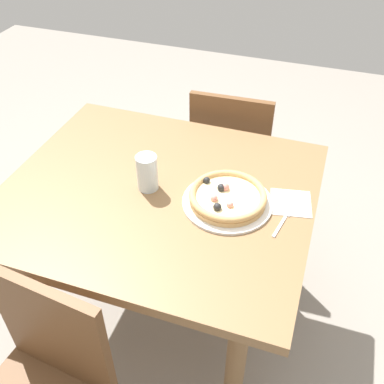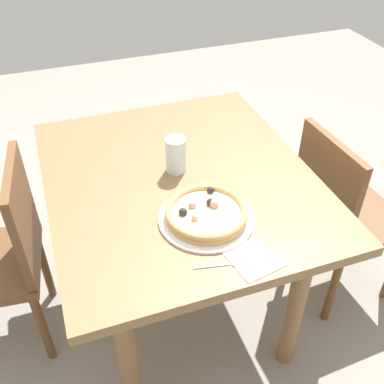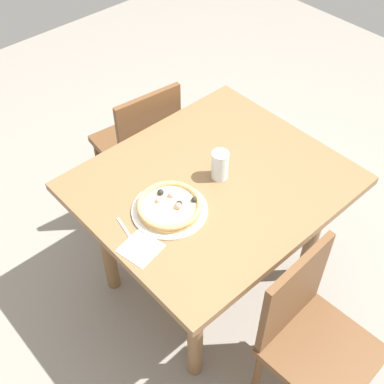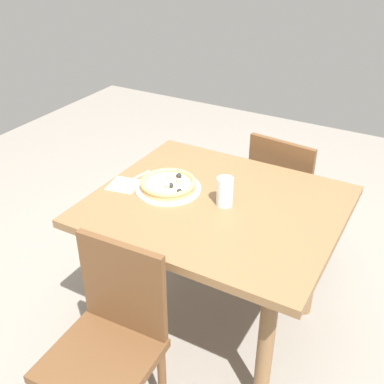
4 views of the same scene
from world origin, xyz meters
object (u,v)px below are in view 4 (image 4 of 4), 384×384
(chair_near, at_px, (285,195))
(drinking_glass, at_px, (225,192))
(pizza, at_px, (168,184))
(chair_far, at_px, (109,340))
(napkin, at_px, (124,185))
(fork, at_px, (136,178))
(dining_table, at_px, (216,223))
(plate, at_px, (168,188))

(chair_near, bearing_deg, drinking_glass, -89.89)
(pizza, bearing_deg, chair_far, 101.87)
(chair_far, xyz_separation_m, napkin, (0.36, -0.61, 0.29))
(napkin, bearing_deg, drinking_glass, -170.81)
(chair_far, relative_size, napkin, 6.19)
(napkin, bearing_deg, fork, -94.86)
(chair_far, distance_m, pizza, 0.77)
(fork, relative_size, drinking_glass, 1.20)
(dining_table, bearing_deg, fork, -0.98)
(pizza, xyz_separation_m, fork, (0.20, -0.02, -0.03))
(chair_far, bearing_deg, drinking_glass, -104.74)
(pizza, height_order, drinking_glass, drinking_glass)
(pizza, relative_size, drinking_glass, 1.99)
(dining_table, distance_m, chair_near, 0.73)
(pizza, distance_m, napkin, 0.23)
(fork, bearing_deg, napkin, 6.33)
(dining_table, bearing_deg, chair_far, 80.76)
(pizza, height_order, fork, pizza)
(drinking_glass, xyz_separation_m, napkin, (0.51, 0.08, -0.07))
(chair_near, relative_size, napkin, 6.19)
(chair_near, xyz_separation_m, chair_far, (0.23, 1.39, 0.00))
(chair_near, distance_m, pizza, 0.86)
(dining_table, distance_m, fork, 0.48)
(dining_table, relative_size, napkin, 8.00)
(drinking_glass, relative_size, napkin, 0.98)
(pizza, relative_size, napkin, 1.94)
(dining_table, height_order, fork, fork)
(chair_far, bearing_deg, fork, -66.12)
(chair_near, height_order, pizza, chair_near)
(plate, distance_m, fork, 0.20)
(pizza, distance_m, fork, 0.21)
(pizza, bearing_deg, chair_near, -117.76)
(pizza, bearing_deg, plate, 7.10)
(fork, relative_size, napkin, 1.18)
(dining_table, xyz_separation_m, fork, (0.46, -0.01, 0.12))
(napkin, bearing_deg, chair_near, -126.85)
(plate, relative_size, pizza, 1.17)
(chair_far, bearing_deg, plate, -80.53)
(chair_far, bearing_deg, dining_table, -101.73)
(napkin, bearing_deg, dining_table, -170.19)
(drinking_glass, bearing_deg, pizza, 1.75)
(chair_far, relative_size, drinking_glass, 6.33)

